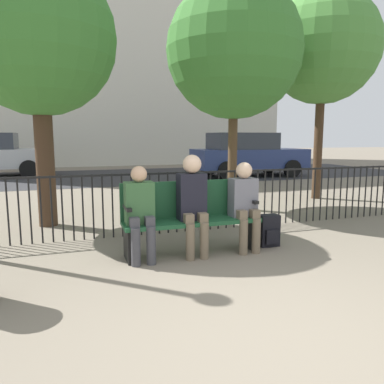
# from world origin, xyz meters

# --- Properties ---
(ground_plane) EXTENTS (80.00, 80.00, 0.00)m
(ground_plane) POSITION_xyz_m (0.00, 0.00, 0.00)
(ground_plane) COLOR #706656
(park_bench) EXTENTS (1.74, 0.45, 0.92)m
(park_bench) POSITION_xyz_m (0.00, 2.30, 0.49)
(park_bench) COLOR #194728
(park_bench) RESTS_ON ground
(seated_person_0) EXTENTS (0.34, 0.39, 1.14)m
(seated_person_0) POSITION_xyz_m (-0.67, 2.17, 0.64)
(seated_person_0) COLOR #3D3D42
(seated_person_0) RESTS_ON ground
(seated_person_1) EXTENTS (0.34, 0.39, 1.27)m
(seated_person_1) POSITION_xyz_m (-0.01, 2.18, 0.72)
(seated_person_1) COLOR brown
(seated_person_1) RESTS_ON ground
(seated_person_2) EXTENTS (0.34, 0.39, 1.16)m
(seated_person_2) POSITION_xyz_m (0.70, 2.17, 0.65)
(seated_person_2) COLOR brown
(seated_person_2) RESTS_ON ground
(backpack) EXTENTS (0.27, 0.21, 0.43)m
(backpack) POSITION_xyz_m (1.11, 2.23, 0.21)
(backpack) COLOR black
(backpack) RESTS_ON ground
(fence_railing) EXTENTS (9.01, 0.03, 0.95)m
(fence_railing) POSITION_xyz_m (-0.02, 3.35, 0.56)
(fence_railing) COLOR black
(fence_railing) RESTS_ON ground
(tree_0) EXTENTS (2.66, 2.66, 4.48)m
(tree_0) POSITION_xyz_m (1.72, 4.82, 3.14)
(tree_0) COLOR #4C3823
(tree_0) RESTS_ON ground
(tree_1) EXTENTS (2.56, 2.56, 4.79)m
(tree_1) POSITION_xyz_m (4.22, 5.41, 3.49)
(tree_1) COLOR #422D1E
(tree_1) RESTS_ON ground
(tree_2) EXTENTS (2.45, 2.45, 4.26)m
(tree_2) POSITION_xyz_m (-1.81, 4.45, 3.01)
(tree_2) COLOR #422D1E
(tree_2) RESTS_ON ground
(street_surface) EXTENTS (24.00, 6.00, 0.01)m
(street_surface) POSITION_xyz_m (0.00, 12.00, 0.00)
(street_surface) COLOR #2B2B2D
(street_surface) RESTS_ON ground
(parked_car_1) EXTENTS (4.20, 1.94, 1.62)m
(parked_car_1) POSITION_xyz_m (4.91, 10.51, 0.84)
(parked_car_1) COLOR navy
(parked_car_1) RESTS_ON ground
(building_facade) EXTENTS (20.00, 6.00, 17.23)m
(building_facade) POSITION_xyz_m (0.00, 20.00, 8.61)
(building_facade) COLOR beige
(building_facade) RESTS_ON ground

